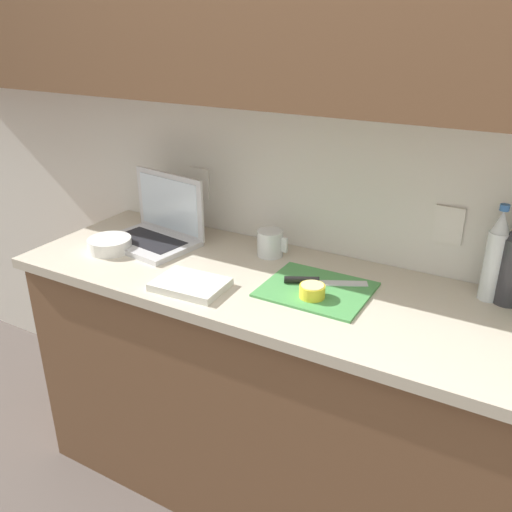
# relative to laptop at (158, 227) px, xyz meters

# --- Properties ---
(wall_back) EXTENTS (5.20, 0.38, 2.60)m
(wall_back) POSITION_rel_laptop_xyz_m (0.84, 0.15, 0.61)
(wall_back) COLOR white
(wall_back) RESTS_ON ground_plane
(counter_unit) EXTENTS (2.39, 0.60, 0.89)m
(counter_unit) POSITION_rel_laptop_xyz_m (0.87, -0.08, -0.49)
(counter_unit) COLOR brown
(counter_unit) RESTS_ON ground_plane
(laptop) EXTENTS (0.37, 0.28, 0.25)m
(laptop) POSITION_rel_laptop_xyz_m (0.00, 0.00, 0.00)
(laptop) COLOR silver
(laptop) RESTS_ON counter_unit
(cutting_board) EXTENTS (0.32, 0.27, 0.01)m
(cutting_board) POSITION_rel_laptop_xyz_m (0.68, -0.07, -0.06)
(cutting_board) COLOR #4C9E51
(cutting_board) RESTS_ON counter_unit
(knife) EXTENTS (0.25, 0.15, 0.02)m
(knife) POSITION_rel_laptop_xyz_m (0.65, -0.05, -0.04)
(knife) COLOR silver
(knife) RESTS_ON cutting_board
(lemon_half_cut) EXTENTS (0.08, 0.08, 0.04)m
(lemon_half_cut) POSITION_rel_laptop_xyz_m (0.69, -0.13, -0.03)
(lemon_half_cut) COLOR yellow
(lemon_half_cut) RESTS_ON cutting_board
(bottle_water_clear) EXTENTS (0.06, 0.06, 0.30)m
(bottle_water_clear) POSITION_rel_laptop_xyz_m (1.15, 0.13, 0.08)
(bottle_water_clear) COLOR silver
(bottle_water_clear) RESTS_ON counter_unit
(measuring_cup) EXTENTS (0.11, 0.09, 0.09)m
(measuring_cup) POSITION_rel_laptop_xyz_m (0.43, 0.09, -0.01)
(measuring_cup) COLOR silver
(measuring_cup) RESTS_ON counter_unit
(bowl_white) EXTENTS (0.16, 0.16, 0.05)m
(bowl_white) POSITION_rel_laptop_xyz_m (-0.10, -0.15, -0.04)
(bowl_white) COLOR white
(bowl_white) RESTS_ON counter_unit
(dish_towel) EXTENTS (0.23, 0.17, 0.02)m
(dish_towel) POSITION_rel_laptop_xyz_m (0.33, -0.25, -0.05)
(dish_towel) COLOR silver
(dish_towel) RESTS_ON counter_unit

